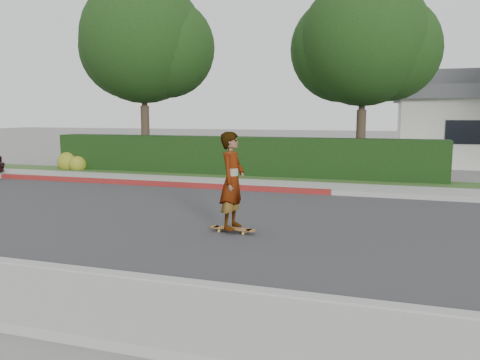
% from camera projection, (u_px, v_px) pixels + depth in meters
% --- Properties ---
extents(ground, '(120.00, 120.00, 0.00)m').
position_uv_depth(ground, '(263.00, 224.00, 10.12)').
color(ground, slate).
rests_on(ground, ground).
extents(road, '(60.00, 8.00, 0.01)m').
position_uv_depth(road, '(263.00, 223.00, 10.12)').
color(road, '#2D2D30').
rests_on(road, ground).
extents(curb_near, '(60.00, 0.20, 0.15)m').
position_uv_depth(curb_near, '(184.00, 286.00, 6.24)').
color(curb_near, '#9E9E99').
rests_on(curb_near, ground).
extents(sidewalk_near, '(60.00, 1.60, 0.12)m').
position_uv_depth(sidewalk_near, '(152.00, 314.00, 5.39)').
color(sidewalk_near, gray).
rests_on(sidewalk_near, ground).
extents(curb_far, '(60.00, 0.20, 0.15)m').
position_uv_depth(curb_far, '(298.00, 191.00, 13.98)').
color(curb_far, '#9E9E99').
rests_on(curb_far, ground).
extents(curb_red_section, '(12.00, 0.21, 0.15)m').
position_uv_depth(curb_red_section, '(149.00, 183.00, 15.47)').
color(curb_red_section, maroon).
rests_on(curb_red_section, ground).
extents(sidewalk_far, '(60.00, 1.60, 0.12)m').
position_uv_depth(sidewalk_far, '(303.00, 187.00, 14.83)').
color(sidewalk_far, gray).
rests_on(sidewalk_far, ground).
extents(planting_strip, '(60.00, 1.60, 0.10)m').
position_uv_depth(planting_strip, '(311.00, 180.00, 16.34)').
color(planting_strip, '#2D4C1E').
rests_on(planting_strip, ground).
extents(hedge, '(15.00, 1.00, 1.50)m').
position_uv_depth(hedge, '(235.00, 157.00, 17.71)').
color(hedge, black).
rests_on(hedge, ground).
extents(flowering_shrub, '(1.40, 1.00, 0.90)m').
position_uv_depth(flowering_shrub, '(72.00, 163.00, 19.42)').
color(flowering_shrub, '#2D4C19').
rests_on(flowering_shrub, ground).
extents(tree_left, '(5.99, 5.21, 8.00)m').
position_uv_depth(tree_left, '(145.00, 45.00, 19.83)').
color(tree_left, '#33261C').
rests_on(tree_left, ground).
extents(tree_center, '(5.66, 4.84, 7.44)m').
position_uv_depth(tree_center, '(364.00, 46.00, 17.66)').
color(tree_center, '#33261C').
rests_on(tree_center, ground).
extents(skateboard, '(0.98, 0.28, 0.09)m').
position_uv_depth(skateboard, '(232.00, 229.00, 9.30)').
color(skateboard, '#E4933E').
rests_on(skateboard, ground).
extents(skateboarder, '(0.50, 0.72, 1.91)m').
position_uv_depth(skateboarder, '(232.00, 181.00, 9.16)').
color(skateboarder, white).
rests_on(skateboarder, skateboard).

